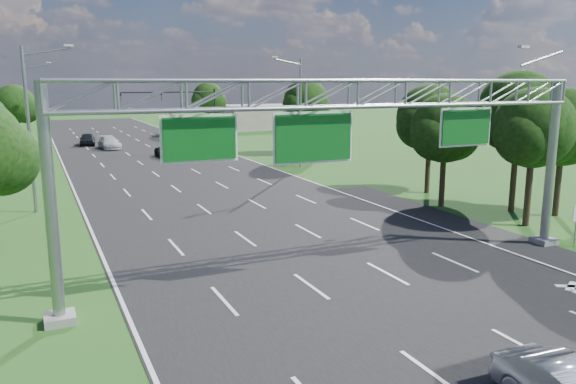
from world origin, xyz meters
TOP-DOWN VIEW (x-y plane):
  - ground at (0.00, 30.00)m, footprint 220.00×220.00m
  - road at (0.00, 30.00)m, footprint 18.00×180.00m
  - road_flare at (10.20, 14.00)m, footprint 3.00×30.00m
  - sign_gantry at (0.33, 12.00)m, footprint 23.50×1.00m
  - traffic_signal at (7.48, 65.00)m, footprint 12.21×0.24m
  - streetlight_l_near at (-11.30, 30.00)m, footprint 2.97×0.22m
  - streetlight_l_far at (-11.30, 65.00)m, footprint 2.97×0.22m
  - streetlight_r_mid at (11.30, 40.00)m, footprint 2.97×0.22m
  - tree_cluster_right at (14.80, 19.19)m, footprint 9.91×14.60m
  - tree_verge_lc at (-12.92, 70.04)m, footprint 5.76×4.80m
  - tree_verge_rd at (16.08, 48.04)m, footprint 5.76×4.80m
  - tree_verge_re at (14.08, 78.04)m, footprint 5.76×4.80m
  - building_right at (24.00, 82.00)m, footprint 12.00×9.00m
  - car_queue_a at (-2.95, 62.77)m, footprint 2.43×5.16m
  - car_queue_b at (1.80, 52.00)m, footprint 2.55×4.61m
  - car_queue_c at (-5.02, 67.80)m, footprint 2.30×4.66m
  - car_queue_d at (6.50, 51.56)m, footprint 1.85×4.64m
  - box_truck at (8.00, 75.11)m, footprint 2.54×7.56m

SIDE VIEW (x-z plane):
  - ground at x=0.00m, z-range 0.00..0.00m
  - road at x=0.00m, z-range -0.01..0.01m
  - road_flare at x=10.20m, z-range -0.01..0.01m
  - car_queue_b at x=1.80m, z-range 0.00..1.22m
  - car_queue_a at x=-2.95m, z-range 0.00..1.46m
  - car_queue_d at x=6.50m, z-range 0.00..1.50m
  - car_queue_c at x=-5.02m, z-range 0.00..1.53m
  - box_truck at x=8.00m, z-range -0.06..2.76m
  - building_right at x=24.00m, z-range 0.00..4.00m
  - tree_verge_lc at x=-12.92m, z-range 1.17..8.79m
  - traffic_signal at x=7.48m, z-range 1.67..8.67m
  - tree_verge_re at x=14.08m, z-range 1.28..9.12m
  - tree_cluster_right at x=14.80m, z-range 0.97..9.65m
  - streetlight_l_near at x=-11.30m, z-range 0.50..10.66m
  - streetlight_l_far at x=-11.30m, z-range 0.50..10.66m
  - streetlight_r_mid at x=11.30m, z-range 0.50..10.66m
  - tree_verge_rd at x=16.08m, z-range 1.49..9.77m
  - sign_gantry at x=0.33m, z-range 2.11..11.67m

